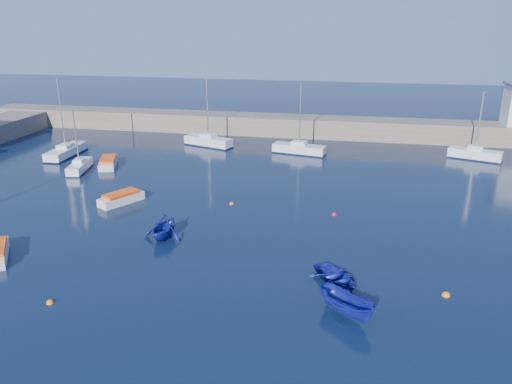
% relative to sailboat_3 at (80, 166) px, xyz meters
% --- Properties ---
extents(ground, '(220.00, 220.00, 0.00)m').
position_rel_sailboat_3_xyz_m(ground, '(22.43, -23.95, -0.54)').
color(ground, '#0B1932').
rests_on(ground, ground).
extents(back_wall, '(96.00, 4.50, 2.60)m').
position_rel_sailboat_3_xyz_m(back_wall, '(22.43, 22.05, 0.76)').
color(back_wall, '#6E6254').
rests_on(back_wall, ground).
extents(sailboat_3, '(2.42, 5.14, 6.66)m').
position_rel_sailboat_3_xyz_m(sailboat_3, '(0.00, 0.00, 0.00)').
color(sailboat_3, silver).
rests_on(sailboat_3, ground).
extents(sailboat_4, '(2.22, 7.01, 9.01)m').
position_rel_sailboat_3_xyz_m(sailboat_4, '(-4.89, 5.44, 0.03)').
color(sailboat_4, silver).
rests_on(sailboat_4, ground).
extents(sailboat_5, '(6.71, 3.83, 8.59)m').
position_rel_sailboat_3_xyz_m(sailboat_5, '(10.39, 13.49, 0.10)').
color(sailboat_5, silver).
rests_on(sailboat_5, ground).
extents(sailboat_6, '(6.59, 3.02, 8.42)m').
position_rel_sailboat_3_xyz_m(sailboat_6, '(22.28, 12.01, 0.07)').
color(sailboat_6, silver).
rests_on(sailboat_6, ground).
extents(sailboat_7, '(6.04, 3.52, 7.86)m').
position_rel_sailboat_3_xyz_m(sailboat_7, '(42.66, 13.53, 0.11)').
color(sailboat_7, silver).
rests_on(sailboat_7, ground).
extents(motorboat_1, '(3.25, 4.26, 1.00)m').
position_rel_sailboat_3_xyz_m(motorboat_1, '(8.78, -8.20, -0.07)').
color(motorboat_1, silver).
rests_on(motorboat_1, ground).
extents(motorboat_2, '(3.12, 4.89, 0.95)m').
position_rel_sailboat_3_xyz_m(motorboat_2, '(2.08, 2.44, -0.09)').
color(motorboat_2, silver).
rests_on(motorboat_2, ground).
extents(dinghy_center, '(4.28, 4.41, 0.75)m').
position_rel_sailboat_3_xyz_m(dinghy_center, '(28.24, -18.67, -0.17)').
color(dinghy_center, navy).
rests_on(dinghy_center, ground).
extents(dinghy_left, '(3.28, 3.70, 1.81)m').
position_rel_sailboat_3_xyz_m(dinghy_left, '(15.27, -14.53, 0.37)').
color(dinghy_left, navy).
rests_on(dinghy_left, ground).
extents(dinghy_right, '(3.73, 3.48, 1.44)m').
position_rel_sailboat_3_xyz_m(dinghy_right, '(29.01, -22.35, 0.18)').
color(dinghy_right, navy).
rests_on(dinghy_right, ground).
extents(buoy_0, '(0.42, 0.42, 0.42)m').
position_rel_sailboat_3_xyz_m(buoy_0, '(12.13, -24.42, -0.54)').
color(buoy_0, orange).
rests_on(buoy_0, ground).
extents(buoy_1, '(0.42, 0.42, 0.42)m').
position_rel_sailboat_3_xyz_m(buoy_1, '(27.56, -7.34, -0.54)').
color(buoy_1, red).
rests_on(buoy_1, ground).
extents(buoy_2, '(0.50, 0.50, 0.50)m').
position_rel_sailboat_3_xyz_m(buoy_2, '(34.77, -18.98, -0.54)').
color(buoy_2, orange).
rests_on(buoy_2, ground).
extents(buoy_3, '(0.39, 0.39, 0.39)m').
position_rel_sailboat_3_xyz_m(buoy_3, '(18.49, -6.53, -0.54)').
color(buoy_3, orange).
rests_on(buoy_3, ground).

